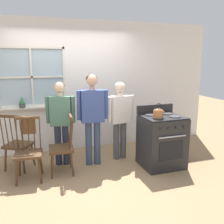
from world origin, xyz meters
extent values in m
plane|color=#937551|center=(0.00, 0.00, 0.00)|extent=(16.00, 16.00, 0.00)
cube|color=white|center=(1.54, 1.40, 1.35)|extent=(3.32, 0.06, 2.70)
cube|color=white|center=(-0.77, 1.40, 0.49)|extent=(1.31, 0.06, 0.98)
cube|color=white|center=(-0.77, 1.40, 2.43)|extent=(1.31, 0.06, 0.55)
cube|color=silver|center=(-0.77, 1.32, 0.96)|extent=(1.37, 0.10, 0.03)
cube|color=#9EB7C6|center=(-0.77, 1.41, 1.56)|extent=(1.25, 0.01, 1.11)
cube|color=silver|center=(-0.77, 1.38, 1.56)|extent=(0.04, 0.02, 1.17)
cube|color=silver|center=(-0.77, 1.38, 1.56)|extent=(1.31, 0.02, 0.04)
cube|color=silver|center=(-0.14, 1.38, 1.56)|extent=(0.04, 0.03, 1.17)
cube|color=silver|center=(-0.77, 1.38, 2.13)|extent=(1.31, 0.03, 0.04)
cube|color=silver|center=(-0.77, 1.38, 1.00)|extent=(1.31, 0.03, 0.04)
cube|color=#4C331E|center=(-0.92, 0.15, 0.43)|extent=(0.46, 0.44, 0.04)
cylinder|color=#4C331E|center=(-1.11, 0.01, 0.21)|extent=(0.07, 0.07, 0.41)
cylinder|color=#4C331E|center=(-0.77, -0.03, 0.21)|extent=(0.07, 0.07, 0.41)
cylinder|color=#4C331E|center=(-1.07, 0.32, 0.21)|extent=(0.07, 0.07, 0.41)
cylinder|color=#4C331E|center=(-0.73, 0.29, 0.21)|extent=(0.07, 0.07, 0.41)
cylinder|color=#4C331E|center=(-1.08, 0.33, 0.70)|extent=(0.03, 0.08, 0.54)
cylinder|color=#4C331E|center=(-0.99, 0.32, 0.70)|extent=(0.03, 0.08, 0.54)
cylinder|color=#4C331E|center=(-0.90, 0.31, 0.70)|extent=(0.03, 0.08, 0.54)
cylinder|color=#4C331E|center=(-0.81, 0.30, 0.70)|extent=(0.03, 0.08, 0.54)
cylinder|color=#4C331E|center=(-0.72, 0.29, 0.70)|extent=(0.03, 0.08, 0.54)
cube|color=#4C331E|center=(-0.90, 0.31, 0.98)|extent=(0.38, 0.08, 0.04)
cube|color=#4C331E|center=(-1.08, 0.66, 0.43)|extent=(0.56, 0.56, 0.04)
cylinder|color=#4C331E|center=(-0.85, 0.71, 0.21)|extent=(0.09, 0.06, 0.41)
cylinder|color=#4C331E|center=(-1.14, 0.88, 0.21)|extent=(0.06, 0.09, 0.41)
cylinder|color=#4C331E|center=(-1.01, 0.43, 0.21)|extent=(0.06, 0.09, 0.41)
cylinder|color=#4C331E|center=(-1.31, 0.60, 0.21)|extent=(0.09, 0.06, 0.41)
cylinder|color=#4C331E|center=(-1.01, 0.42, 0.70)|extent=(0.05, 0.07, 0.54)
cylinder|color=#4C331E|center=(-1.09, 0.46, 0.70)|extent=(0.05, 0.07, 0.54)
cylinder|color=#4C331E|center=(-1.16, 0.51, 0.70)|extent=(0.05, 0.07, 0.54)
cylinder|color=#4C331E|center=(-1.24, 0.55, 0.70)|extent=(0.05, 0.07, 0.54)
cylinder|color=#4C331E|center=(-1.32, 0.60, 0.70)|extent=(0.05, 0.07, 0.54)
cube|color=#4C331E|center=(-1.16, 0.51, 0.98)|extent=(0.35, 0.23, 0.04)
cube|color=#4C331E|center=(-0.40, 0.23, 0.43)|extent=(0.43, 0.45, 0.04)
cylinder|color=#4C331E|center=(-0.54, 0.42, 0.21)|extent=(0.06, 0.07, 0.41)
cylinder|color=#4C331E|center=(-0.57, 0.08, 0.21)|extent=(0.07, 0.07, 0.41)
cylinder|color=#4C331E|center=(-0.22, 0.39, 0.21)|extent=(0.07, 0.07, 0.41)
cylinder|color=#4C331E|center=(-0.25, 0.05, 0.21)|extent=(0.06, 0.07, 0.41)
cylinder|color=#4C331E|center=(-0.21, 0.40, 0.70)|extent=(0.08, 0.02, 0.54)
cylinder|color=#4C331E|center=(-0.22, 0.31, 0.70)|extent=(0.08, 0.02, 0.54)
cylinder|color=#4C331E|center=(-0.23, 0.22, 0.70)|extent=(0.08, 0.02, 0.54)
cylinder|color=#4C331E|center=(-0.23, 0.13, 0.70)|extent=(0.08, 0.02, 0.54)
cylinder|color=#4C331E|center=(-0.24, 0.04, 0.70)|extent=(0.08, 0.02, 0.54)
cube|color=#4C331E|center=(-0.23, 0.22, 0.98)|extent=(0.07, 0.38, 0.04)
cylinder|color=#2D3347|center=(-0.40, 0.62, 0.37)|extent=(0.12, 0.12, 0.75)
cylinder|color=#2D3347|center=(-0.27, 0.58, 0.37)|extent=(0.12, 0.12, 0.75)
cube|color=#4C7560|center=(-0.33, 0.60, 1.01)|extent=(0.41, 0.30, 0.52)
cylinder|color=#4C7560|center=(-0.55, 0.64, 1.03)|extent=(0.10, 0.13, 0.49)
cylinder|color=#4C7560|center=(-0.13, 0.53, 1.03)|extent=(0.10, 0.13, 0.49)
cylinder|color=beige|center=(-0.33, 0.60, 1.30)|extent=(0.10, 0.10, 0.06)
sphere|color=beige|center=(-0.33, 0.60, 1.43)|extent=(0.18, 0.18, 0.18)
ellipsoid|color=brown|center=(-0.33, 0.62, 1.44)|extent=(0.19, 0.19, 0.15)
cylinder|color=#384766|center=(0.13, 0.43, 0.40)|extent=(0.12, 0.12, 0.81)
cylinder|color=#384766|center=(0.28, 0.42, 0.40)|extent=(0.12, 0.12, 0.81)
cube|color=#384C8E|center=(0.20, 0.42, 1.09)|extent=(0.42, 0.25, 0.57)
cylinder|color=#384C8E|center=(-0.04, 0.42, 1.12)|extent=(0.09, 0.12, 0.53)
cylinder|color=#384C8E|center=(0.44, 0.38, 1.12)|extent=(0.09, 0.12, 0.53)
cylinder|color=tan|center=(0.20, 0.42, 1.41)|extent=(0.10, 0.10, 0.07)
sphere|color=tan|center=(0.20, 0.42, 1.55)|extent=(0.20, 0.20, 0.20)
ellipsoid|color=#332319|center=(0.20, 0.44, 1.57)|extent=(0.21, 0.21, 0.17)
cylinder|color=#4C4C51|center=(0.69, 0.52, 0.36)|extent=(0.12, 0.12, 0.73)
cylinder|color=#4C4C51|center=(0.84, 0.55, 0.36)|extent=(0.12, 0.12, 0.73)
cube|color=white|center=(0.77, 0.53, 0.98)|extent=(0.43, 0.28, 0.51)
cylinder|color=white|center=(0.54, 0.47, 1.00)|extent=(0.09, 0.12, 0.47)
cylinder|color=white|center=(1.00, 0.56, 1.00)|extent=(0.09, 0.12, 0.47)
cylinder|color=beige|center=(0.77, 0.53, 1.27)|extent=(0.10, 0.10, 0.06)
sphere|color=beige|center=(0.77, 0.53, 1.39)|extent=(0.19, 0.19, 0.19)
ellipsoid|color=silver|center=(0.76, 0.55, 1.41)|extent=(0.20, 0.20, 0.16)
cube|color=#232326|center=(1.36, -0.04, 0.45)|extent=(0.72, 0.64, 0.90)
cube|color=black|center=(1.36, -0.04, 0.91)|extent=(0.71, 0.61, 0.02)
cylinder|color=#2D2D30|center=(1.19, -0.17, 0.93)|extent=(0.20, 0.20, 0.02)
cylinder|color=#2D2D30|center=(1.52, -0.17, 0.93)|extent=(0.20, 0.20, 0.02)
cylinder|color=#2D2D30|center=(1.19, 0.09, 0.93)|extent=(0.20, 0.20, 0.02)
cylinder|color=#2D2D30|center=(1.52, 0.09, 0.93)|extent=(0.20, 0.20, 0.02)
cube|color=#232326|center=(1.36, 0.25, 1.00)|extent=(0.72, 0.06, 0.16)
cube|color=black|center=(1.36, -0.36, 0.40)|extent=(0.45, 0.01, 0.32)
cylinder|color=silver|center=(1.36, -0.38, 0.65)|extent=(0.51, 0.02, 0.02)
cylinder|color=#232326|center=(1.14, -0.37, 0.79)|extent=(0.04, 0.02, 0.04)
cylinder|color=#232326|center=(1.28, -0.37, 0.79)|extent=(0.04, 0.02, 0.04)
cylinder|color=#232326|center=(1.43, -0.37, 0.79)|extent=(0.04, 0.02, 0.04)
cylinder|color=#232326|center=(1.57, -0.37, 0.79)|extent=(0.04, 0.02, 0.04)
cylinder|color=#A86638|center=(1.19, -0.17, 1.00)|extent=(0.17, 0.17, 0.12)
ellipsoid|color=#A86638|center=(1.19, -0.17, 1.06)|extent=(0.16, 0.16, 0.07)
sphere|color=black|center=(1.19, -0.17, 1.10)|extent=(0.03, 0.03, 0.03)
cylinder|color=#A86638|center=(1.27, -0.17, 1.02)|extent=(0.08, 0.03, 0.07)
torus|color=black|center=(1.19, -0.17, 1.12)|extent=(0.12, 0.01, 0.12)
cylinder|color=#42474C|center=(-0.99, 1.31, 1.02)|extent=(0.12, 0.12, 0.09)
cylinder|color=#33261C|center=(-0.99, 1.31, 1.05)|extent=(0.11, 0.11, 0.01)
cone|color=#388447|center=(-0.97, 1.32, 1.13)|extent=(0.05, 0.04, 0.14)
cone|color=#388447|center=(-0.99, 1.33, 1.09)|extent=(0.04, 0.05, 0.06)
cone|color=#388447|center=(-1.00, 1.31, 1.13)|extent=(0.08, 0.05, 0.15)
cone|color=#388447|center=(-0.99, 1.30, 1.10)|extent=(0.04, 0.05, 0.08)
cone|color=#388447|center=(-0.97, 1.30, 1.11)|extent=(0.05, 0.05, 0.11)
cube|color=brown|center=(-0.89, 0.40, 0.83)|extent=(0.23, 0.11, 0.26)
torus|color=brown|center=(-0.90, 0.32, 1.00)|extent=(0.14, 0.14, 0.01)
camera|label=1|loc=(-0.86, -3.80, 1.89)|focal=40.00mm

